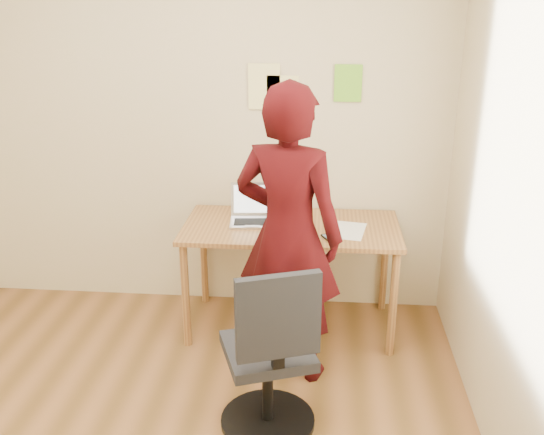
# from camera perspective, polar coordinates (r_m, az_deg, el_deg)

# --- Properties ---
(room) EXTENTS (3.58, 3.58, 2.78)m
(room) POSITION_cam_1_polar(r_m,az_deg,el_deg) (2.58, -15.45, 1.45)
(room) COLOR brown
(room) RESTS_ON ground
(desk) EXTENTS (1.40, 0.70, 0.74)m
(desk) POSITION_cam_1_polar(r_m,az_deg,el_deg) (3.97, 1.81, -1.92)
(desk) COLOR #9E6D36
(desk) RESTS_ON ground
(laptop) EXTENTS (0.34, 0.31, 0.23)m
(laptop) POSITION_cam_1_polar(r_m,az_deg,el_deg) (4.00, -1.63, 0.38)
(laptop) COLOR #B0B1B8
(laptop) RESTS_ON desk
(paper_sheet) EXTENTS (0.27, 0.35, 0.00)m
(paper_sheet) POSITION_cam_1_polar(r_m,az_deg,el_deg) (3.88, 7.05, -1.21)
(paper_sheet) COLOR white
(paper_sheet) RESTS_ON desk
(phone) EXTENTS (0.12, 0.15, 0.01)m
(phone) POSITION_cam_1_polar(r_m,az_deg,el_deg) (3.73, 5.51, -1.94)
(phone) COLOR black
(phone) RESTS_ON desk
(wall_note_left) EXTENTS (0.21, 0.00, 0.30)m
(wall_note_left) POSITION_cam_1_polar(r_m,az_deg,el_deg) (4.09, -0.74, 12.21)
(wall_note_left) COLOR #FFF498
(wall_note_left) RESTS_ON room
(wall_note_mid) EXTENTS (0.21, 0.00, 0.30)m
(wall_note_mid) POSITION_cam_1_polar(r_m,az_deg,el_deg) (4.09, 1.00, 11.13)
(wall_note_mid) COLOR #FFF498
(wall_note_mid) RESTS_ON room
(wall_note_right) EXTENTS (0.18, 0.00, 0.24)m
(wall_note_right) POSITION_cam_1_polar(r_m,az_deg,el_deg) (4.06, 7.17, 12.43)
(wall_note_right) COLOR #75C82D
(wall_note_right) RESTS_ON room
(office_chair) EXTENTS (0.54, 0.55, 0.96)m
(office_chair) POSITION_cam_1_polar(r_m,az_deg,el_deg) (3.13, -0.12, -13.53)
(office_chair) COLOR black
(office_chair) RESTS_ON ground
(person) EXTENTS (0.73, 0.59, 1.74)m
(person) POSITION_cam_1_polar(r_m,az_deg,el_deg) (3.42, 1.53, -1.71)
(person) COLOR #330709
(person) RESTS_ON ground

